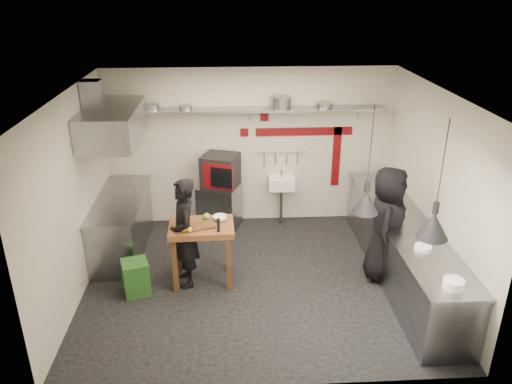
{
  "coord_description": "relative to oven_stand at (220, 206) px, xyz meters",
  "views": [
    {
      "loc": [
        -0.37,
        -6.3,
        4.15
      ],
      "look_at": [
        0.0,
        0.3,
        1.31
      ],
      "focal_mm": 35.0,
      "sensor_mm": 36.0,
      "label": 1
    }
  ],
  "objects": [
    {
      "name": "shelf_bracket_right",
      "position": [
        2.46,
        0.25,
        1.62
      ],
      "size": [
        0.04,
        0.06,
        0.24
      ],
      "primitive_type": "cube",
      "color": "slate",
      "rests_on": "wall_back"
    },
    {
      "name": "pepper_mill",
      "position": [
        0.02,
        -1.97,
        0.62
      ],
      "size": [
        0.05,
        0.05,
        0.2
      ],
      "primitive_type": "cylinder",
      "rotation": [
        0.0,
        0.0,
        -0.06
      ],
      "color": "black",
      "rests_on": "prep_table"
    },
    {
      "name": "chef_left",
      "position": [
        -0.48,
        -1.8,
        0.42
      ],
      "size": [
        0.51,
        0.67,
        1.64
      ],
      "primitive_type": "imported",
      "rotation": [
        0.0,
        0.0,
        -1.35
      ],
      "color": "black",
      "rests_on": "floor"
    },
    {
      "name": "counter_right_top",
      "position": [
        2.71,
        -1.82,
        0.52
      ],
      "size": [
        0.76,
        3.9,
        0.03
      ],
      "primitive_type": "cube",
      "color": "slate",
      "rests_on": "counter_right"
    },
    {
      "name": "counter_left_top",
      "position": [
        -1.59,
        -0.77,
        0.52
      ],
      "size": [
        0.76,
        2.0,
        0.03
      ],
      "primitive_type": "cube",
      "color": "slate",
      "rests_on": "counter_left"
    },
    {
      "name": "red_band_vert",
      "position": [
        2.11,
        0.26,
        0.8
      ],
      "size": [
        0.14,
        0.02,
        1.1
      ],
      "primitive_type": "cube",
      "color": "#60090D",
      "rests_on": "wall_back"
    },
    {
      "name": "hood_duct",
      "position": [
        -1.79,
        -0.77,
        2.15
      ],
      "size": [
        0.28,
        0.28,
        0.5
      ],
      "primitive_type": "cube",
      "color": "slate",
      "rests_on": "ceiling"
    },
    {
      "name": "counter_right",
      "position": [
        2.71,
        -1.82,
        0.05
      ],
      "size": [
        0.7,
        3.8,
        0.9
      ],
      "primitive_type": "cube",
      "color": "slate",
      "rests_on": "floor"
    },
    {
      "name": "oven_door",
      "position": [
        -0.01,
        -0.31,
        0.69
      ],
      "size": [
        0.5,
        0.21,
        0.46
      ],
      "primitive_type": "cube",
      "rotation": [
        0.0,
        0.0,
        -0.35
      ],
      "color": "#60090D",
      "rests_on": "combi_oven"
    },
    {
      "name": "bowl",
      "position": [
        0.04,
        -1.61,
        0.55
      ],
      "size": [
        0.25,
        0.25,
        0.07
      ],
      "primitive_type": "imported",
      "rotation": [
        0.0,
        0.0,
        -0.2
      ],
      "color": "white",
      "rests_on": "prep_table"
    },
    {
      "name": "pan_mid_left",
      "position": [
        -0.52,
        0.1,
        1.78
      ],
      "size": [
        0.25,
        0.25,
        0.07
      ],
      "primitive_type": "cylinder",
      "rotation": [
        0.0,
        0.0,
        -0.2
      ],
      "color": "slate",
      "rests_on": "back_shelf"
    },
    {
      "name": "wall_right",
      "position": [
        3.06,
        -1.82,
        1.0
      ],
      "size": [
        0.04,
        4.2,
        2.8
      ],
      "primitive_type": "cube",
      "color": "silver",
      "rests_on": "floor"
    },
    {
      "name": "oven_stand",
      "position": [
        0.0,
        0.0,
        0.0
      ],
      "size": [
        0.84,
        0.81,
        0.8
      ],
      "primitive_type": "cube",
      "rotation": [
        0.0,
        0.0,
        -0.35
      ],
      "color": "slate",
      "rests_on": "floor"
    },
    {
      "name": "stock_pot",
      "position": [
        1.08,
        0.1,
        1.84
      ],
      "size": [
        0.41,
        0.41,
        0.2
      ],
      "primitive_type": "cylinder",
      "rotation": [
        0.0,
        0.0,
        0.26
      ],
      "color": "slate",
      "rests_on": "back_shelf"
    },
    {
      "name": "prep_table",
      "position": [
        -0.23,
        -1.75,
        0.06
      ],
      "size": [
        0.94,
        0.67,
        0.92
      ],
      "primitive_type": null,
      "rotation": [
        0.0,
        0.0,
        0.03
      ],
      "color": "brown",
      "rests_on": "floor"
    },
    {
      "name": "pan_right",
      "position": [
        1.82,
        0.1,
        1.78
      ],
      "size": [
        0.28,
        0.28,
        0.08
      ],
      "primitive_type": "cylinder",
      "rotation": [
        0.0,
        0.0,
        -0.04
      ],
      "color": "slate",
      "rests_on": "back_shelf"
    },
    {
      "name": "veg_ball",
      "position": [
        -0.16,
        -1.59,
        0.57
      ],
      "size": [
        0.12,
        0.12,
        0.11
      ],
      "primitive_type": "sphere",
      "rotation": [
        0.0,
        0.0,
        -0.16
      ],
      "color": "#699B3A",
      "rests_on": "prep_table"
    },
    {
      "name": "plate_stack",
      "position": [
        2.68,
        -3.51,
        0.59
      ],
      "size": [
        0.29,
        0.29,
        0.11
      ],
      "primitive_type": "cylinder",
      "rotation": [
        0.0,
        0.0,
        0.31
      ],
      "color": "white",
      "rests_on": "counter_right_top"
    },
    {
      "name": "shelf_bracket_left",
      "position": [
        -1.34,
        0.25,
        1.62
      ],
      "size": [
        0.04,
        0.06,
        0.24
      ],
      "primitive_type": "cube",
      "color": "slate",
      "rests_on": "wall_back"
    },
    {
      "name": "red_tile_b",
      "position": [
        0.46,
        0.26,
        1.28
      ],
      "size": [
        0.14,
        0.02,
        0.14
      ],
      "primitive_type": "cube",
      "color": "#60090D",
      "rests_on": "wall_back"
    },
    {
      "name": "combi_oven",
      "position": [
        0.03,
        -0.05,
        0.69
      ],
      "size": [
        0.73,
        0.7,
        0.58
      ],
      "primitive_type": "cube",
      "rotation": [
        0.0,
        0.0,
        -0.35
      ],
      "color": "black",
      "rests_on": "oven_stand"
    },
    {
      "name": "heat_lamp_far",
      "position": [
        2.51,
        -3.13,
        1.69
      ],
      "size": [
        0.47,
        0.47,
        1.42
      ],
      "primitive_type": null,
      "rotation": [
        0.0,
        0.0,
        0.35
      ],
      "color": "black",
      "rests_on": "ceiling"
    },
    {
      "name": "wall_front",
      "position": [
        0.56,
        -3.92,
        1.0
      ],
      "size": [
        5.0,
        0.04,
        2.8
      ],
      "primitive_type": "cube",
      "color": "silver",
      "rests_on": "floor"
    },
    {
      "name": "lemon_b",
      "position": [
        -0.38,
        -1.96,
        0.56
      ],
      "size": [
        0.09,
        0.09,
        0.07
      ],
      "primitive_type": "sphere",
      "rotation": [
        0.0,
        0.0,
        -0.4
      ],
      "color": "yellow",
      "rests_on": "prep_table"
    },
    {
      "name": "chef_right",
      "position": [
        2.44,
        -1.8,
        0.47
      ],
      "size": [
        0.83,
        1.0,
        1.75
      ],
      "primitive_type": "imported",
      "rotation": [
        0.0,
        0.0,
        1.2
      ],
      "color": "black",
      "rests_on": "floor"
    },
    {
      "name": "hand_sink",
      "position": [
        1.11,
        0.1,
        0.38
      ],
      "size": [
        0.46,
        0.34,
        0.22
      ],
      "primitive_type": "cube",
      "color": "white",
      "rests_on": "wall_back"
    },
    {
      "name": "utensil_rail",
      "position": [
        1.11,
        0.24,
        0.92
      ],
      "size": [
        0.9,
        0.02,
        0.02
      ],
      "primitive_type": "cylinder",
      "rotation": [
        0.0,
        1.57,
        0.0
      ],
      "color": "slate",
      "rests_on": "wall_back"
    },
    {
      "name": "small_bowl_right",
      "position": [
        2.66,
        -2.63,
        0.56
      ],
      "size": [
        0.27,
        0.27,
        0.05
      ],
      "primitive_type": "cylinder",
      "rotation": [
        0.0,
        0.0,
        0.25
      ],
      "color": "white",
      "rests_on": "counter_right_top"
    },
    {
      "name": "floor",
      "position": [
        0.56,
        -1.82,
        -0.4
      ],
      "size": [
        5.0,
        5.0,
        0.0
      ],
      "primitive_type": "plane",
      "color": "black",
      "rests_on": "ground"
    },
    {
      "name": "wall_back",
      "position": [
        0.56,
        0.28,
        1.0
      ],
      "size": [
        5.0,
        0.04,
        2.8
      ],
      "primitive_type": "cube",
      "color": "silver",
      "rests_on": "floor"
    },
    {
      "name": "steel_tray",
      "position": [
        -0.49,
        -1.61,
        0.54
      ],
      "size": [
        0.2,
        0.17,
        0.03
      ],
      "primitive_type": "cube",
      "rotation": [
        0.0,
        0.0,
        -0.34
      ],
      "color": "slate",
      "rests_on": "prep_table"
    },
    {
      "name": "red_band_horiz",
      "position": [
        1.51,
        0.26,
        1.28
      ],
      "size": [
        1.7,
        0.02,
        0.14
      ],
      "primitive_type": "cube",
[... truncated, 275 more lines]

